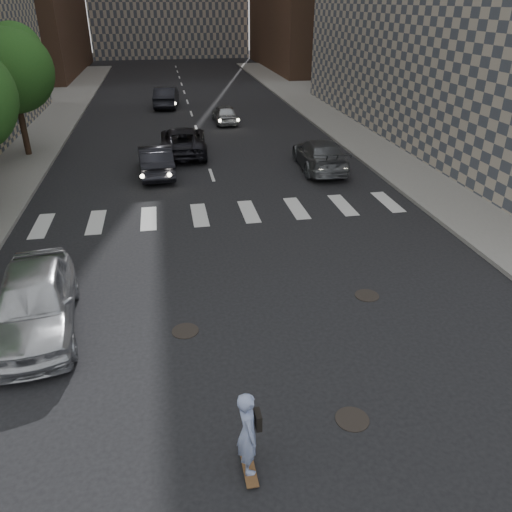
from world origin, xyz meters
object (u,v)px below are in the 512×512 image
(traffic_car_a, at_px, (156,160))
(skateboarder, at_px, (248,432))
(tree_c, at_px, (12,66))
(traffic_car_d, at_px, (225,114))
(traffic_car_c, at_px, (183,141))
(traffic_car_b, at_px, (320,155))
(traffic_car_e, at_px, (166,97))
(silver_sedan, at_px, (34,302))

(traffic_car_a, bearing_deg, skateboarder, 91.12)
(tree_c, xyz_separation_m, traffic_car_d, (11.55, 6.23, -4.01))
(skateboarder, bearing_deg, tree_c, 109.85)
(traffic_car_c, relative_size, traffic_car_d, 1.42)
(traffic_car_b, bearing_deg, tree_c, -15.09)
(traffic_car_d, height_order, traffic_car_e, traffic_car_e)
(tree_c, relative_size, traffic_car_b, 1.28)
(traffic_car_d, bearing_deg, traffic_car_a, 65.26)
(traffic_car_c, bearing_deg, traffic_car_e, -85.19)
(traffic_car_b, distance_m, traffic_car_c, 7.74)
(tree_c, xyz_separation_m, traffic_car_e, (7.72, 12.86, -3.86))
(traffic_car_a, relative_size, traffic_car_b, 0.86)
(tree_c, xyz_separation_m, silver_sedan, (3.73, -17.14, -3.82))
(traffic_car_b, relative_size, traffic_car_c, 0.97)
(traffic_car_a, relative_size, traffic_car_c, 0.83)
(traffic_car_e, bearing_deg, traffic_car_d, 126.35)
(traffic_car_e, bearing_deg, traffic_car_b, 118.16)
(skateboarder, relative_size, traffic_car_e, 0.38)
(silver_sedan, bearing_deg, traffic_car_c, 67.49)
(tree_c, height_order, traffic_car_d, tree_c)
(traffic_car_d, bearing_deg, tree_c, 27.36)
(tree_c, height_order, traffic_car_e, tree_c)
(skateboarder, xyz_separation_m, traffic_car_a, (-1.56, 17.91, -0.22))
(tree_c, bearing_deg, traffic_car_e, 59.02)
(traffic_car_d, bearing_deg, traffic_car_c, 65.22)
(silver_sedan, distance_m, traffic_car_b, 16.41)
(tree_c, xyz_separation_m, traffic_car_c, (8.30, -1.14, -3.91))
(silver_sedan, distance_m, traffic_car_d, 24.64)
(silver_sedan, relative_size, traffic_car_b, 0.95)
(silver_sedan, height_order, traffic_car_b, silver_sedan)
(traffic_car_b, xyz_separation_m, traffic_car_e, (-7.21, 18.00, 0.04))
(skateboarder, height_order, traffic_car_b, skateboarder)
(traffic_car_a, distance_m, traffic_car_c, 3.73)
(traffic_car_e, bearing_deg, silver_sedan, 88.76)
(traffic_car_a, height_order, traffic_car_d, traffic_car_a)
(traffic_car_d, bearing_deg, traffic_car_b, 105.56)
(traffic_car_b, bearing_deg, traffic_car_c, -27.22)
(traffic_car_b, height_order, traffic_car_e, traffic_car_e)
(traffic_car_c, xyz_separation_m, traffic_car_d, (3.25, 7.37, -0.10))
(traffic_car_c, bearing_deg, skateboarder, 92.59)
(traffic_car_b, xyz_separation_m, traffic_car_c, (-6.62, 4.00, -0.01))
(traffic_car_a, bearing_deg, traffic_car_b, 172.04)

